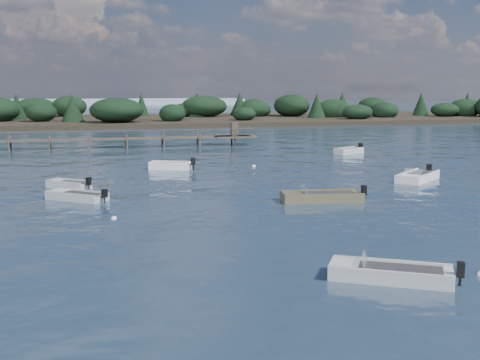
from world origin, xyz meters
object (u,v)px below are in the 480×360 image
object	(u,v)px
tender_far_white	(171,167)
jetty	(9,141)
tender_far_grey_b	(349,152)
dinghy_mid_white_b	(417,178)
tender_far_grey	(69,186)
dinghy_near_olive	(390,276)
dinghy_mid_white_a	(321,198)
dinghy_mid_grey	(77,198)

from	to	relation	value
tender_far_white	jetty	size ratio (longest dim) A/B	0.06
tender_far_grey_b	dinghy_mid_white_b	bearing A→B (deg)	-98.59
tender_far_white	tender_far_grey	world-z (taller)	tender_far_white
tender_far_white	dinghy_mid_white_b	distance (m)	20.13
tender_far_grey_b	tender_far_white	bearing A→B (deg)	-158.67
tender_far_grey_b	dinghy_near_olive	world-z (taller)	tender_far_grey_b
tender_far_grey	dinghy_mid_white_a	bearing A→B (deg)	-30.01
tender_far_grey	jetty	size ratio (longest dim) A/B	0.05
dinghy_mid_white_a	jetty	distance (m)	43.27
dinghy_near_olive	dinghy_mid_white_a	world-z (taller)	dinghy_mid_white_a
tender_far_grey	dinghy_mid_white_b	bearing A→B (deg)	-6.19
tender_far_white	jetty	xyz separation A→B (m)	(-15.23, 20.45, 0.80)
dinghy_mid_white_b	tender_far_grey	bearing A→B (deg)	173.81
dinghy_mid_grey	dinghy_mid_white_a	bearing A→B (deg)	-15.50
dinghy_mid_white_b	tender_far_grey_b	size ratio (longest dim) A/B	1.28
tender_far_white	dinghy_near_olive	world-z (taller)	tender_far_white
tender_far_grey_b	jetty	bearing A→B (deg)	160.09
tender_far_grey	dinghy_mid_white_a	distance (m)	17.40
tender_far_white	tender_far_grey	size ratio (longest dim) A/B	1.24
tender_far_grey_b	dinghy_mid_white_a	size ratio (longest dim) A/B	0.70
dinghy_mid_white_a	jetty	size ratio (longest dim) A/B	0.08
tender_far_white	dinghy_mid_grey	world-z (taller)	tender_far_white
tender_far_white	tender_far_grey_b	bearing A→B (deg)	21.33
dinghy_mid_white_a	jetty	xyz separation A→B (m)	(-22.22, 37.11, 0.83)
jetty	tender_far_white	bearing A→B (deg)	-53.33
dinghy_mid_white_b	jetty	distance (m)	44.86
tender_far_grey_b	dinghy_mid_white_a	xyz separation A→B (m)	(-12.85, -24.41, -0.02)
tender_far_white	dinghy_near_olive	size ratio (longest dim) A/B	0.86
tender_far_white	dinghy_mid_grey	xyz separation A→B (m)	(-7.47, -12.65, -0.04)
dinghy_near_olive	dinghy_mid_white_a	xyz separation A→B (m)	(3.28, 14.86, 0.01)
dinghy_mid_white_b	dinghy_mid_grey	bearing A→B (deg)	-175.41
tender_far_white	dinghy_near_olive	bearing A→B (deg)	-83.27
tender_far_grey	jetty	distance (m)	29.31
tender_far_grey	dinghy_mid_white_a	size ratio (longest dim) A/B	0.59
tender_far_white	dinghy_mid_grey	size ratio (longest dim) A/B	1.01
tender_far_white	dinghy_mid_white_a	size ratio (longest dim) A/B	0.73
dinghy_mid_grey	dinghy_mid_white_a	distance (m)	15.01
dinghy_mid_white_b	dinghy_near_olive	bearing A→B (deg)	-122.62
tender_far_white	tender_far_grey	bearing A→B (deg)	-135.41
dinghy_mid_grey	tender_far_grey_b	distance (m)	34.09
dinghy_mid_grey	tender_far_white	bearing A→B (deg)	59.45
dinghy_mid_grey	dinghy_mid_white_b	world-z (taller)	dinghy_mid_white_b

